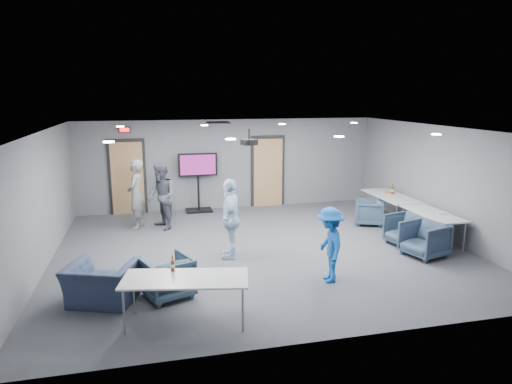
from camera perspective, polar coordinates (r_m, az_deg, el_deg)
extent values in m
plane|color=#3E4046|center=(10.40, 0.65, -7.17)|extent=(9.00, 9.00, 0.00)
plane|color=silver|center=(9.84, 0.69, 7.83)|extent=(9.00, 9.00, 0.00)
cube|color=slate|center=(13.89, -3.36, 3.48)|extent=(9.00, 0.02, 2.70)
cube|color=slate|center=(6.37, 9.53, -7.21)|extent=(9.00, 0.02, 2.70)
cube|color=slate|center=(9.97, -25.30, -1.14)|extent=(0.02, 8.00, 2.70)
cube|color=slate|center=(11.94, 22.12, 1.17)|extent=(0.02, 8.00, 2.70)
cube|color=black|center=(13.71, -15.77, 1.78)|extent=(1.06, 0.06, 2.24)
cube|color=tan|center=(13.67, -15.77, 1.63)|extent=(0.90, 0.05, 2.10)
cylinder|color=#95989D|center=(13.62, -14.29, 1.46)|extent=(0.04, 0.10, 0.04)
cube|color=black|center=(14.16, 1.47, 2.56)|extent=(1.06, 0.06, 2.24)
cube|color=tan|center=(14.12, 1.51, 2.41)|extent=(0.90, 0.05, 2.10)
cylinder|color=#95989D|center=(14.18, 2.93, 2.24)|extent=(0.04, 0.10, 0.04)
cube|color=black|center=(13.51, -16.11, 7.48)|extent=(0.32, 0.06, 0.16)
cube|color=#FF0C0C|center=(13.47, -16.11, 7.47)|extent=(0.26, 0.02, 0.11)
cube|color=black|center=(12.49, -4.74, 8.65)|extent=(0.60, 0.60, 0.03)
cylinder|color=white|center=(7.78, -17.94, 5.98)|extent=(0.18, 0.18, 0.02)
cylinder|color=white|center=(11.36, -16.62, 7.84)|extent=(0.18, 0.18, 0.02)
cylinder|color=white|center=(7.88, -3.20, 6.62)|extent=(0.18, 0.18, 0.02)
cylinder|color=white|center=(11.43, -6.47, 8.29)|extent=(0.18, 0.18, 0.02)
cylinder|color=white|center=(8.46, 10.34, 6.83)|extent=(0.18, 0.18, 0.02)
cylinder|color=white|center=(11.84, 3.29, 8.48)|extent=(0.18, 0.18, 0.02)
cylinder|color=white|center=(9.45, 21.60, 6.71)|extent=(0.18, 0.18, 0.02)
cylinder|color=white|center=(12.56, 12.16, 8.44)|extent=(0.18, 0.18, 0.02)
imported|color=gray|center=(12.20, -14.74, -0.28)|extent=(0.58, 0.74, 1.80)
imported|color=#4C4F5B|center=(11.95, -11.74, -0.56)|extent=(0.91, 1.02, 1.73)
imported|color=#C0DEF7|center=(9.69, -3.20, -3.32)|extent=(0.61, 1.07, 1.72)
imported|color=#1B5AB3|center=(8.61, 9.19, -6.53)|extent=(0.65, 0.98, 1.42)
imported|color=#394E63|center=(12.61, 13.91, -2.49)|extent=(0.95, 0.94, 0.66)
imported|color=#314456|center=(11.15, 18.29, -4.53)|extent=(0.94, 0.92, 0.72)
imported|color=#334258|center=(10.51, 20.31, -5.59)|extent=(1.02, 1.00, 0.75)
imported|color=#3B5166|center=(8.13, -11.08, -10.36)|extent=(1.01, 1.02, 0.72)
imported|color=#37425F|center=(8.18, -18.73, -10.78)|extent=(1.32, 1.24, 0.69)
cube|color=silver|center=(12.96, 16.50, -0.49)|extent=(0.82, 1.97, 0.03)
cylinder|color=#95989D|center=(13.66, 13.32, -1.25)|extent=(0.04, 0.04, 0.70)
cylinder|color=#95989D|center=(12.12, 17.15, -3.17)|extent=(0.04, 0.04, 0.70)
cylinder|color=#95989D|center=(13.96, 15.75, -1.09)|extent=(0.04, 0.04, 0.70)
cylinder|color=#95989D|center=(12.46, 19.78, -2.94)|extent=(0.04, 0.04, 0.70)
cube|color=silver|center=(11.40, 21.21, -2.52)|extent=(0.72, 1.73, 0.03)
cylinder|color=#95989D|center=(11.97, 17.85, -3.40)|extent=(0.04, 0.04, 0.70)
cylinder|color=#95989D|center=(10.72, 22.18, -5.53)|extent=(0.04, 0.04, 0.70)
cylinder|color=#95989D|center=(12.27, 20.10, -3.19)|extent=(0.04, 0.04, 0.70)
cylinder|color=#95989D|center=(11.05, 24.57, -5.22)|extent=(0.04, 0.04, 0.70)
cube|color=silver|center=(7.08, -8.83, -10.66)|extent=(2.01, 1.15, 0.03)
cylinder|color=#95989D|center=(7.47, -1.69, -12.33)|extent=(0.04, 0.04, 0.70)
cylinder|color=#95989D|center=(7.66, -15.04, -12.11)|extent=(0.04, 0.04, 0.70)
cylinder|color=#95989D|center=(6.90, -1.66, -14.49)|extent=(0.04, 0.04, 0.70)
cylinder|color=#95989D|center=(7.11, -16.19, -14.16)|extent=(0.04, 0.04, 0.70)
cylinder|color=#5D2C10|center=(7.32, -10.38, -9.05)|extent=(0.06, 0.06, 0.18)
cylinder|color=#5D2C10|center=(7.28, -10.42, -8.10)|extent=(0.02, 0.02, 0.08)
cylinder|color=beige|center=(7.32, -10.38, -9.05)|extent=(0.07, 0.07, 0.06)
cylinder|color=#5D2C10|center=(13.17, 16.69, 0.19)|extent=(0.07, 0.07, 0.19)
cylinder|color=#5D2C10|center=(13.14, 16.73, 0.79)|extent=(0.03, 0.03, 0.09)
cylinder|color=beige|center=(13.17, 16.69, 0.19)|extent=(0.07, 0.07, 0.06)
cube|color=#CE6033|center=(13.26, 16.17, -0.05)|extent=(0.18, 0.15, 0.03)
cube|color=silver|center=(11.35, 22.31, -2.47)|extent=(0.25, 0.21, 0.05)
cube|color=black|center=(13.77, -7.14, -2.27)|extent=(0.76, 0.54, 0.06)
cylinder|color=black|center=(13.62, -7.21, 0.48)|extent=(0.06, 0.06, 1.30)
cube|color=black|center=(13.50, -7.29, 3.42)|extent=(1.14, 0.07, 0.67)
cube|color=#72195D|center=(13.45, -7.27, 3.39)|extent=(1.03, 0.01, 0.59)
cylinder|color=black|center=(10.10, -0.87, 7.26)|extent=(0.04, 0.04, 0.22)
cube|color=black|center=(10.12, -0.87, 6.25)|extent=(0.36, 0.33, 0.12)
cylinder|color=black|center=(9.98, -0.69, 6.17)|extent=(0.08, 0.06, 0.08)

